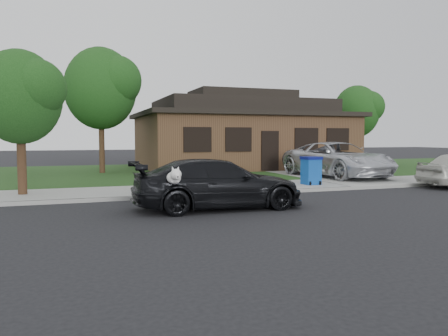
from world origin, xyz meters
name	(u,v)px	position (x,y,z in m)	size (l,w,h in m)	color
ground	(311,210)	(0.00, 0.00, 0.00)	(120.00, 120.00, 0.00)	black
sidewalk	(242,188)	(0.00, 5.00, 0.06)	(60.00, 3.00, 0.12)	gray
curb	(258,192)	(0.00, 3.50, 0.06)	(60.00, 0.12, 0.12)	gray
lawn	(188,172)	(0.00, 13.00, 0.07)	(60.00, 13.00, 0.13)	#193814
driveway	(312,173)	(6.00, 10.00, 0.07)	(4.50, 13.00, 0.14)	gray
sedan	(218,184)	(-2.25, 1.10, 0.68)	(4.71, 2.28, 1.36)	black
minivan	(337,159)	(5.49, 6.96, 0.94)	(2.64, 5.73, 1.59)	silver
recycling_bin	(311,170)	(2.76, 4.68, 0.67)	(0.67, 0.71, 1.08)	#0E459E
house	(242,134)	(4.00, 15.00, 2.13)	(12.60, 8.60, 4.65)	#422B1C
tree_0	(104,87)	(-4.34, 12.88, 4.48)	(3.78, 3.60, 6.34)	#332114
tree_1	(359,111)	(12.14, 14.40, 3.71)	(3.15, 3.00, 5.25)	#332114
tree_2	(23,95)	(-7.38, 5.11, 3.27)	(2.73, 2.60, 4.59)	#332114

